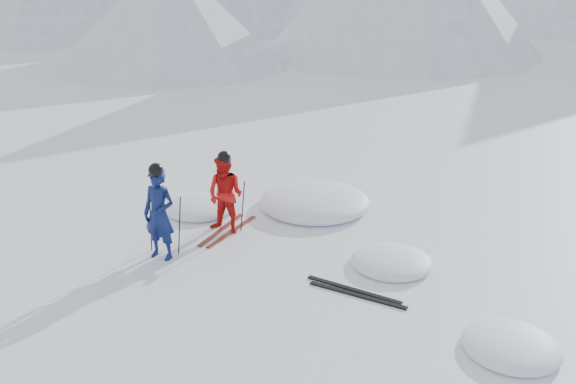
% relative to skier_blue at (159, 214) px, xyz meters
% --- Properties ---
extents(ground, '(160.00, 160.00, 0.00)m').
position_rel_skier_blue_xyz_m(ground, '(3.34, 0.76, -0.86)').
color(ground, white).
rests_on(ground, ground).
extents(skier_blue, '(0.64, 0.44, 1.71)m').
position_rel_skier_blue_xyz_m(skier_blue, '(0.00, 0.00, 0.00)').
color(skier_blue, '#0C184B').
rests_on(skier_blue, ground).
extents(skier_red, '(0.83, 0.68, 1.58)m').
position_rel_skier_blue_xyz_m(skier_red, '(0.61, 1.45, -0.07)').
color(skier_red, red).
rests_on(skier_red, ground).
extents(pole_blue_left, '(0.12, 0.08, 1.14)m').
position_rel_skier_blue_xyz_m(pole_blue_left, '(-0.30, 0.15, -0.29)').
color(pole_blue_left, black).
rests_on(pole_blue_left, ground).
extents(pole_blue_right, '(0.12, 0.07, 1.14)m').
position_rel_skier_blue_xyz_m(pole_blue_right, '(0.25, 0.25, -0.29)').
color(pole_blue_right, black).
rests_on(pole_blue_right, ground).
extents(pole_red_left, '(0.11, 0.09, 1.05)m').
position_rel_skier_blue_xyz_m(pole_red_left, '(0.31, 1.70, -0.33)').
color(pole_red_left, black).
rests_on(pole_red_left, ground).
extents(pole_red_right, '(0.11, 0.08, 1.05)m').
position_rel_skier_blue_xyz_m(pole_red_right, '(0.91, 1.60, -0.33)').
color(pole_red_right, black).
rests_on(pole_red_right, ground).
extents(ski_worn_left, '(0.21, 1.70, 0.03)m').
position_rel_skier_blue_xyz_m(ski_worn_left, '(0.49, 1.45, -0.84)').
color(ski_worn_left, black).
rests_on(ski_worn_left, ground).
extents(ski_worn_right, '(0.32, 1.70, 0.03)m').
position_rel_skier_blue_xyz_m(ski_worn_right, '(0.73, 1.45, -0.84)').
color(ski_worn_right, black).
rests_on(ski_worn_right, ground).
extents(ski_loose_a, '(1.69, 0.41, 0.03)m').
position_rel_skier_blue_xyz_m(ski_loose_a, '(3.61, 0.03, -0.84)').
color(ski_loose_a, black).
rests_on(ski_loose_a, ground).
extents(ski_loose_b, '(1.69, 0.35, 0.03)m').
position_rel_skier_blue_xyz_m(ski_loose_b, '(3.71, -0.12, -0.84)').
color(ski_loose_b, black).
rests_on(ski_loose_b, ground).
extents(snow_lumps, '(7.99, 6.04, 0.54)m').
position_rel_skier_blue_xyz_m(snow_lumps, '(2.24, 2.44, -0.86)').
color(snow_lumps, white).
rests_on(snow_lumps, ground).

